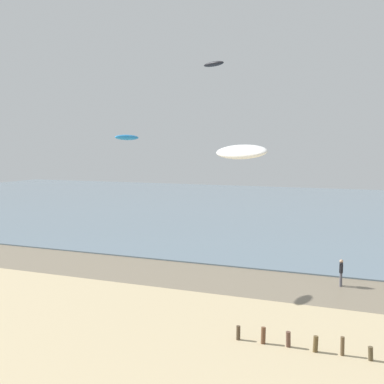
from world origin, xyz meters
TOP-DOWN VIEW (x-y plane):
  - wet_sand_strip at (0.00, 21.34)m, footprint 120.00×6.46m
  - sea at (0.00, 59.57)m, footprint 160.00×70.00m
  - person_left_flank at (4.19, 22.60)m, footprint 0.25×0.57m
  - kite_aloft_4 at (0.89, 11.04)m, footprint 3.16×2.59m
  - kite_aloft_6 at (-8.50, 18.14)m, footprint 1.08×2.19m
  - kite_aloft_8 at (-9.67, 37.78)m, footprint 2.91×2.15m

SIDE VIEW (x-z plane):
  - wet_sand_strip at x=0.00m, z-range 0.00..0.01m
  - sea at x=0.00m, z-range 0.00..0.10m
  - person_left_flank at x=4.19m, z-range 0.06..1.77m
  - kite_aloft_4 at x=0.89m, z-range 8.10..8.96m
  - kite_aloft_6 at x=-8.50m, z-range 9.16..9.50m
  - kite_aloft_8 at x=-9.67m, z-range 16.76..17.24m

